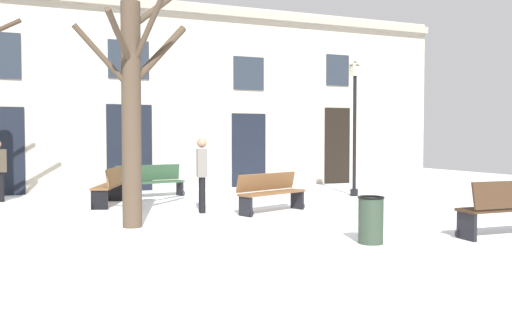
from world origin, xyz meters
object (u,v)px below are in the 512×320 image
(tree_foreground, at_px, (133,103))
(bench_facing_shops, at_px, (110,185))
(bench_far_corner, at_px, (150,181))
(person_crossing_plaza, at_px, (202,171))
(streetlamp, at_px, (355,114))
(bench_back_to_back_right, at_px, (271,192))
(bench_back_to_back_left, at_px, (510,208))
(litter_bin, at_px, (371,220))

(tree_foreground, height_order, bench_facing_shops, tree_foreground)
(bench_far_corner, xyz_separation_m, person_crossing_plaza, (0.51, -3.48, 0.45))
(tree_foreground, xyz_separation_m, streetlamp, (6.69, 3.04, 0.03))
(tree_foreground, bearing_deg, bench_back_to_back_right, 15.28)
(bench_facing_shops, height_order, bench_far_corner, bench_facing_shops)
(person_crossing_plaza, bearing_deg, tree_foreground, -39.18)
(tree_foreground, xyz_separation_m, bench_far_corner, (1.20, 4.87, -1.85))
(bench_facing_shops, relative_size, bench_far_corner, 0.96)
(bench_far_corner, xyz_separation_m, bench_back_to_back_left, (4.46, -8.25, 0.04))
(tree_foreground, distance_m, person_crossing_plaza, 2.61)
(bench_far_corner, relative_size, bench_back_to_back_left, 1.06)
(bench_back_to_back_right, bearing_deg, litter_bin, -112.17)
(litter_bin, distance_m, bench_far_corner, 8.07)
(bench_facing_shops, xyz_separation_m, bench_back_to_back_left, (5.70, -6.87, 0.01))
(bench_facing_shops, distance_m, person_crossing_plaza, 2.77)
(tree_foreground, distance_m, bench_back_to_back_right, 3.76)
(bench_far_corner, height_order, person_crossing_plaza, person_crossing_plaza)
(bench_far_corner, bearing_deg, bench_back_to_back_left, -72.39)
(bench_back_to_back_right, xyz_separation_m, person_crossing_plaza, (-1.44, 0.53, 0.46))
(bench_back_to_back_left, bearing_deg, bench_facing_shops, -48.39)
(bench_back_to_back_right, bearing_deg, streetlamp, 8.42)
(litter_bin, distance_m, bench_facing_shops, 7.21)
(streetlamp, bearing_deg, bench_facing_shops, 176.14)
(litter_bin, distance_m, bench_back_to_back_right, 3.80)
(streetlamp, bearing_deg, bench_back_to_back_right, -148.34)
(bench_facing_shops, bearing_deg, streetlamp, 105.07)
(streetlamp, relative_size, person_crossing_plaza, 2.31)
(bench_back_to_back_right, distance_m, bench_facing_shops, 4.13)
(tree_foreground, relative_size, bench_far_corner, 2.29)
(bench_back_to_back_left, bearing_deg, litter_bin, -8.18)
(tree_foreground, bearing_deg, streetlamp, 24.46)
(litter_bin, height_order, bench_far_corner, bench_far_corner)
(litter_bin, bearing_deg, bench_far_corner, 104.49)
(streetlamp, relative_size, bench_back_to_back_right, 2.09)
(streetlamp, height_order, bench_far_corner, streetlamp)
(litter_bin, height_order, bench_back_to_back_right, bench_back_to_back_right)
(bench_facing_shops, xyz_separation_m, person_crossing_plaza, (1.75, -2.11, 0.43))
(tree_foreground, bearing_deg, bench_far_corner, 76.14)
(litter_bin, xyz_separation_m, bench_back_to_back_left, (2.44, -0.44, 0.12))
(streetlamp, bearing_deg, tree_foreground, -155.54)
(bench_back_to_back_left, bearing_deg, streetlamp, -97.12)
(tree_foreground, xyz_separation_m, litter_bin, (3.22, -2.94, -1.94))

